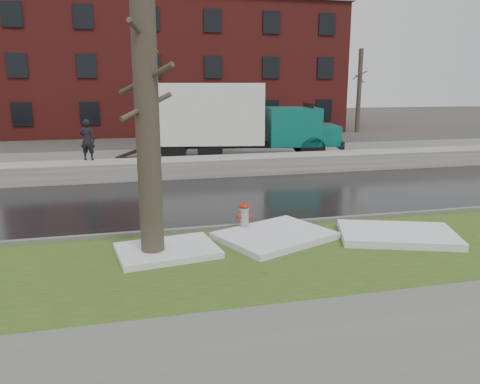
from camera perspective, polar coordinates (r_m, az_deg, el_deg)
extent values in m
plane|color=#47423D|center=(11.56, -1.49, -6.20)|extent=(120.00, 120.00, 0.00)
cube|color=#2E4A18|center=(10.41, 0.00, -8.30)|extent=(60.00, 4.50, 0.04)
cube|color=slate|center=(7.20, 7.57, -18.81)|extent=(60.00, 3.00, 0.05)
cube|color=black|center=(15.80, -5.00, -0.89)|extent=(60.00, 7.00, 0.03)
cube|color=slate|center=(24.08, -8.17, 3.85)|extent=(60.00, 9.00, 0.03)
cube|color=slate|center=(12.47, -2.49, -4.42)|extent=(60.00, 0.15, 0.14)
cube|color=#B3AEA4|center=(19.80, -6.92, 2.97)|extent=(60.00, 1.60, 0.75)
cube|color=maroon|center=(40.91, -8.05, 14.60)|extent=(26.00, 12.00, 10.00)
cylinder|color=brown|center=(36.85, -19.99, 11.42)|extent=(0.36, 0.36, 6.50)
cylinder|color=brown|center=(36.85, -20.11, 12.89)|extent=(0.84, 1.62, 0.73)
cylinder|color=brown|center=(36.87, -20.22, 14.29)|extent=(1.08, 1.26, 0.66)
cylinder|color=brown|center=(36.85, -20.04, 11.96)|extent=(1.40, 0.61, 0.63)
cylinder|color=brown|center=(39.21, 14.31, 11.85)|extent=(0.36, 0.36, 6.50)
cylinder|color=brown|center=(39.21, 14.39, 13.23)|extent=(0.84, 1.62, 0.73)
cylinder|color=brown|center=(39.23, 14.47, 14.54)|extent=(1.08, 1.26, 0.66)
cylinder|color=brown|center=(39.21, 14.34, 12.36)|extent=(1.40, 0.61, 0.63)
cylinder|color=#9B9EA2|center=(12.12, 0.51, -3.33)|extent=(0.26, 0.26, 0.70)
ellipsoid|color=#A91E0D|center=(12.03, 0.52, -1.73)|extent=(0.31, 0.31, 0.16)
cylinder|color=#A91E0D|center=(12.00, 0.52, -1.32)|extent=(0.06, 0.06, 0.05)
cylinder|color=#A91E0D|center=(12.05, -0.12, -3.09)|extent=(0.12, 0.12, 0.11)
cylinder|color=#A91E0D|center=(12.16, 1.15, -2.94)|extent=(0.12, 0.12, 0.11)
cylinder|color=#9B9EA2|center=(12.23, 0.25, -2.84)|extent=(0.15, 0.12, 0.14)
cylinder|color=brown|center=(10.13, -11.29, 9.69)|extent=(0.64, 0.64, 6.44)
cylinder|color=brown|center=(10.12, -11.45, 13.33)|extent=(1.12, 1.28, 0.67)
cylinder|color=brown|center=(10.16, -11.67, 18.00)|extent=(0.69, 1.34, 0.61)
cylinder|color=brown|center=(10.13, -11.31, 10.21)|extent=(1.15, 0.87, 0.58)
cube|color=black|center=(24.36, -1.04, 5.78)|extent=(8.98, 2.68, 0.25)
cube|color=white|center=(24.19, -4.54, 9.54)|extent=(6.42, 3.81, 3.01)
cube|color=#0B6557|center=(24.61, 6.44, 7.99)|extent=(3.00, 3.09, 1.90)
cube|color=#0B6557|center=(24.99, 10.09, 6.92)|extent=(1.75, 2.65, 1.00)
cube|color=black|center=(24.71, 8.28, 9.52)|extent=(0.48, 2.21, 1.00)
cube|color=black|center=(24.71, -13.05, 4.70)|extent=(2.12, 1.65, 0.75)
cylinder|color=black|center=(23.75, 8.86, 5.17)|extent=(1.27, 0.55, 1.23)
cylinder|color=black|center=(26.02, 7.75, 5.88)|extent=(1.27, 0.55, 1.23)
cylinder|color=black|center=(23.19, -3.67, 5.11)|extent=(1.27, 0.55, 1.23)
cylinder|color=black|center=(25.51, -3.68, 5.83)|extent=(1.27, 0.55, 1.23)
cylinder|color=black|center=(23.26, -8.09, 5.03)|extent=(1.27, 0.55, 1.23)
cylinder|color=black|center=(25.58, -7.70, 5.76)|extent=(1.27, 0.55, 1.23)
imported|color=black|center=(20.14, -18.11, 6.08)|extent=(0.70, 0.56, 1.68)
cube|color=white|center=(11.72, 4.27, -5.33)|extent=(3.18, 2.87, 0.16)
cube|color=white|center=(10.85, -8.84, -7.05)|extent=(2.41, 1.90, 0.14)
cube|color=white|center=(12.40, 18.63, -4.93)|extent=(3.25, 2.65, 0.18)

